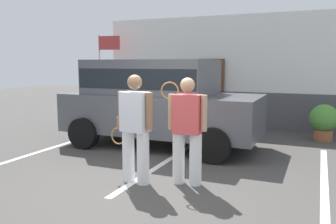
% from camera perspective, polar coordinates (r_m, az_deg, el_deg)
% --- Properties ---
extents(ground_plane, '(40.00, 40.00, 0.00)m').
position_cam_1_polar(ground_plane, '(5.83, -3.84, -11.85)').
color(ground_plane, '#423F3D').
extents(parking_stripe_0, '(0.12, 4.40, 0.01)m').
position_cam_1_polar(parking_stripe_0, '(8.77, -17.99, -5.43)').
color(parking_stripe_0, silver).
rests_on(parking_stripe_0, ground_plane).
extents(parking_stripe_1, '(0.12, 4.40, 0.01)m').
position_cam_1_polar(parking_stripe_1, '(7.22, -0.11, -7.89)').
color(parking_stripe_1, silver).
rests_on(parking_stripe_1, ground_plane).
extents(parking_stripe_2, '(0.12, 4.40, 0.01)m').
position_cam_1_polar(parking_stripe_2, '(6.67, 23.99, -9.95)').
color(parking_stripe_2, silver).
rests_on(parking_stripe_2, ground_plane).
extents(house_frontage, '(8.43, 0.40, 3.42)m').
position_cam_1_polar(house_frontage, '(11.16, 10.35, 5.93)').
color(house_frontage, white).
rests_on(house_frontage, ground_plane).
extents(parked_suv, '(4.61, 2.18, 2.05)m').
position_cam_1_polar(parked_suv, '(8.36, -1.75, 2.26)').
color(parked_suv, '#4C4F54').
rests_on(parked_suv, ground_plane).
extents(tennis_player_man, '(0.91, 0.33, 1.79)m').
position_cam_1_polar(tennis_player_man, '(5.77, -5.36, -2.56)').
color(tennis_player_man, white).
rests_on(tennis_player_man, ground_plane).
extents(tennis_player_woman, '(0.78, 0.30, 1.74)m').
position_cam_1_polar(tennis_player_woman, '(5.69, 3.09, -2.82)').
color(tennis_player_woman, white).
rests_on(tennis_player_woman, ground_plane).
extents(potted_plant_by_porch, '(0.71, 0.71, 0.94)m').
position_cam_1_polar(potted_plant_by_porch, '(9.80, 23.95, -1.28)').
color(potted_plant_by_porch, '#9E5638').
rests_on(potted_plant_by_porch, ground_plane).
extents(flag_pole, '(0.80, 0.13, 2.91)m').
position_cam_1_polar(flag_pole, '(12.16, -10.27, 8.06)').
color(flag_pole, silver).
rests_on(flag_pole, ground_plane).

